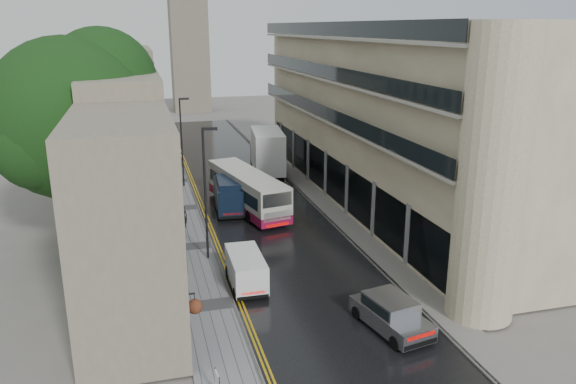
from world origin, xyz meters
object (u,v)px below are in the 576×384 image
lamp_post_near (205,195)px  lamp_post_far (182,143)px  navy_van (219,201)px  white_van (235,282)px  tree_far (93,123)px  pedestrian (183,216)px  silver_hatchback (396,333)px  cream_bus (249,203)px  tree_near (73,146)px  white_lorry (256,159)px

lamp_post_near → lamp_post_far: (0.01, 17.00, -0.16)m
navy_van → white_van: bearing=-90.4°
tree_far → lamp_post_far: 7.56m
pedestrian → lamp_post_far: (0.97, 10.93, 3.10)m
silver_hatchback → lamp_post_near: lamp_post_near is taller
white_van → lamp_post_near: bearing=98.7°
navy_van → cream_bus: bearing=-32.9°
navy_van → tree_near: bearing=-150.1°
silver_hatchback → lamp_post_far: (-6.76, 29.22, 3.17)m
tree_near → cream_bus: size_ratio=1.27×
tree_near → tree_far: size_ratio=1.11×
tree_near → cream_bus: 12.81m
tree_near → white_lorry: size_ratio=1.58×
lamp_post_near → tree_far: bearing=126.5°
silver_hatchback → lamp_post_far: size_ratio=0.56×
lamp_post_near → lamp_post_far: size_ratio=1.04×
tree_far → silver_hatchback: 31.91m
white_van → pedestrian: 11.78m
tree_far → white_van: 23.58m
tree_far → navy_van: size_ratio=2.36×
white_van → lamp_post_near: (-0.75, 5.59, 3.22)m
white_lorry → white_van: (-5.73, -22.00, -1.38)m
tree_near → white_lorry: (13.93, 13.42, -4.61)m
tree_near → tree_far: tree_near is taller
silver_hatchback → pedestrian: bearing=101.4°
white_lorry → silver_hatchback: white_lorry is taller
white_lorry → white_van: white_lorry is taller
white_van → lamp_post_near: lamp_post_near is taller
white_van → navy_van: size_ratio=0.78×
tree_far → white_lorry: bearing=1.8°
cream_bus → lamp_post_near: lamp_post_near is taller
tree_far → white_lorry: (13.63, 0.42, -3.90)m
white_lorry → lamp_post_near: bearing=-104.4°
white_lorry → white_van: size_ratio=2.14×
lamp_post_far → white_lorry: bearing=-11.0°
tree_far → lamp_post_near: size_ratio=1.54×
silver_hatchback → pedestrian: size_ratio=2.76×
tree_near → white_van: 13.29m
silver_hatchback → pedestrian: (-7.73, 18.28, 0.07)m
pedestrian → lamp_post_far: 11.41m
cream_bus → navy_van: cream_bus is taller
cream_bus → navy_van: 2.50m
white_van → lamp_post_far: lamp_post_far is taller
silver_hatchback → tree_near: bearing=121.6°
white_lorry → lamp_post_far: bearing=-178.0°
white_van → lamp_post_near: size_ratio=0.51×
white_van → pedestrian: (-1.71, 11.65, -0.04)m
tree_far → white_van: (7.90, -21.58, -5.28)m
tree_near → silver_hatchback: (14.21, -15.21, -6.10)m
pedestrian → lamp_post_near: size_ratio=0.20×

